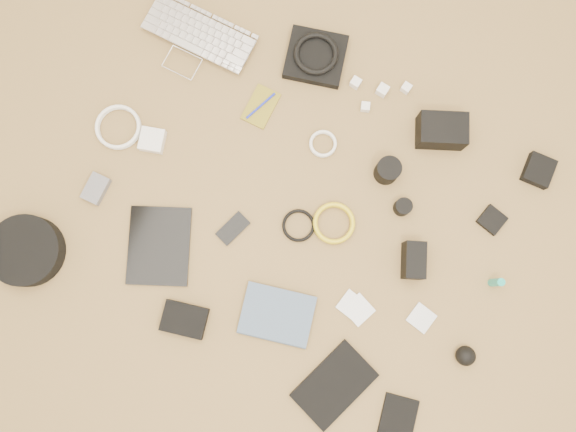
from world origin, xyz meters
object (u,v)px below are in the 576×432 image
at_px(laptop, 192,47).
at_px(tablet, 159,246).
at_px(dslr_camera, 442,131).
at_px(phone, 233,229).
at_px(paperback, 271,341).
at_px(headphone_case, 27,251).

distance_m(laptop, tablet, 0.65).
bearing_deg(tablet, dslr_camera, 24.21).
bearing_deg(phone, paperback, -25.44).
relative_size(dslr_camera, tablet, 0.60).
relative_size(headphone_case, paperback, 1.03).
height_order(laptop, dslr_camera, dslr_camera).
bearing_deg(dslr_camera, phone, -152.45).
height_order(tablet, headphone_case, headphone_case).
distance_m(phone, headphone_case, 0.63).
bearing_deg(phone, dslr_camera, 70.15).
bearing_deg(laptop, phone, -50.05).
relative_size(phone, paperback, 0.48).
distance_m(tablet, headphone_case, 0.40).
relative_size(tablet, headphone_case, 1.11).
height_order(phone, paperback, paperback).
height_order(dslr_camera, headphone_case, dslr_camera).
distance_m(phone, paperback, 0.36).
height_order(dslr_camera, paperback, dslr_camera).
height_order(tablet, paperback, paperback).
bearing_deg(headphone_case, paperback, 4.83).
distance_m(laptop, phone, 0.61).
distance_m(headphone_case, paperback, 0.79).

